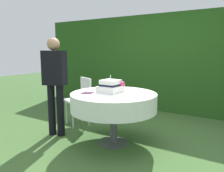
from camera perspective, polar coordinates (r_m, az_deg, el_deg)
name	(u,v)px	position (r m, az deg, el deg)	size (l,w,h in m)	color
ground_plane	(114,143)	(3.53, 0.40, -14.33)	(20.00, 20.00, 0.00)	#3D602D
foliage_hedge	(167,63)	(5.41, 13.86, 5.70)	(6.75, 0.50, 2.22)	#234C19
cake_table	(114,102)	(3.32, 0.41, -4.02)	(1.28, 1.28, 0.78)	#4C4C51
wedding_cake	(111,86)	(3.36, -0.26, -0.11)	(0.34, 0.33, 0.26)	white
serving_plate_near	(122,87)	(3.79, 2.59, -0.31)	(0.11, 0.11, 0.01)	white
serving_plate_far	(144,93)	(3.32, 8.13, -1.73)	(0.10, 0.10, 0.01)	white
serving_plate_left	(133,97)	(3.00, 5.38, -2.83)	(0.11, 0.11, 0.01)	white
napkin_stack	(88,93)	(3.31, -6.26, -1.73)	(0.15, 0.15, 0.01)	#4C2D47
garden_chair	(81,96)	(4.27, -7.89, -2.66)	(0.54, 0.54, 0.89)	white
standing_person	(55,80)	(3.72, -14.39, 1.50)	(0.40, 0.30, 1.60)	black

